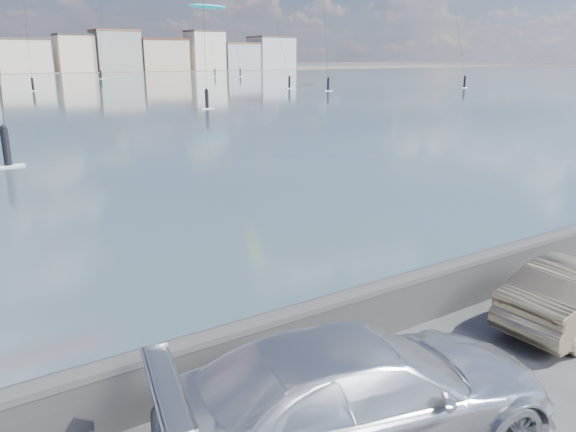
# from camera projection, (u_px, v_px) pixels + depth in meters

# --- Properties ---
(seawall) EXTENTS (400.00, 0.36, 1.08)m
(seawall) POSITION_uv_depth(u_px,v_px,m) (281.00, 337.00, 9.31)
(seawall) COLOR #28282B
(seawall) RESTS_ON ground
(car_silver) EXTENTS (5.82, 3.36, 1.59)m
(car_silver) POSITION_uv_depth(u_px,v_px,m) (363.00, 392.00, 7.41)
(car_silver) COLOR silver
(car_silver) RESTS_ON ground
(kitesurfer_12) EXTENTS (10.97, 13.23, 18.11)m
(kitesurfer_12) POSITION_uv_depth(u_px,v_px,m) (207.00, 7.00, 145.64)
(kitesurfer_12) COLOR #19BFBF
(kitesurfer_12) RESTS_ON ground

